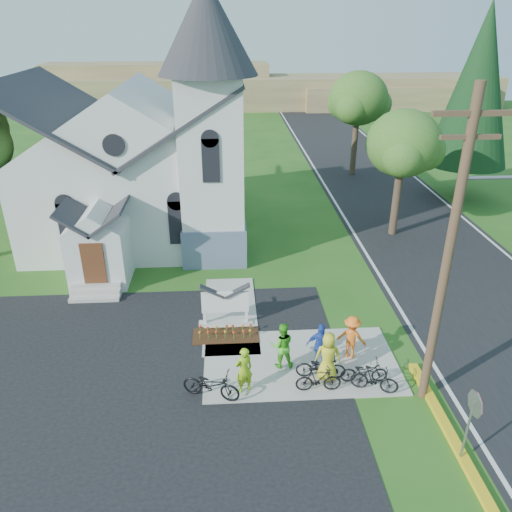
{
  "coord_description": "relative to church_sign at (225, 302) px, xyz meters",
  "views": [
    {
      "loc": [
        -1.03,
        -14.05,
        11.45
      ],
      "look_at": [
        0.15,
        5.0,
        2.19
      ],
      "focal_mm": 35.0,
      "sensor_mm": 36.0,
      "label": 1
    }
  ],
  "objects": [
    {
      "name": "church",
      "position": [
        -4.28,
        9.28,
        4.22
      ],
      "size": [
        12.35,
        12.0,
        13.0
      ],
      "color": "silver",
      "rests_on": "ground"
    },
    {
      "name": "utility_pole",
      "position": [
        6.56,
        -4.7,
        4.38
      ],
      "size": [
        3.45,
        0.28,
        10.0
      ],
      "color": "#4D3526",
      "rests_on": "ground"
    },
    {
      "name": "bike_0",
      "position": [
        -0.5,
        -4.38,
        -0.46
      ],
      "size": [
        2.08,
        1.28,
        1.03
      ],
      "primitive_type": "imported",
      "rotation": [
        0.0,
        0.0,
        1.24
      ],
      "color": "black",
      "rests_on": "sidewalk"
    },
    {
      "name": "conifer",
      "position": [
        16.2,
        14.8,
        6.36
      ],
      "size": [
        5.2,
        5.2,
        12.4
      ],
      "color": "#38261E",
      "rests_on": "ground"
    },
    {
      "name": "flower_bed",
      "position": [
        0.0,
        -0.9,
        -0.99
      ],
      "size": [
        2.6,
        1.1,
        0.07
      ],
      "primitive_type": "cube",
      "color": "#351E0E",
      "rests_on": "ground"
    },
    {
      "name": "cyclist_4",
      "position": [
        3.47,
        -3.67,
        -0.06
      ],
      "size": [
        0.99,
        0.74,
        1.83
      ],
      "primitive_type": "imported",
      "rotation": [
        0.0,
        0.0,
        2.96
      ],
      "color": "gold",
      "rests_on": "sidewalk"
    },
    {
      "name": "cyclist_0",
      "position": [
        0.59,
        -4.11,
        -0.12
      ],
      "size": [
        0.74,
        0.64,
        1.72
      ],
      "primitive_type": "imported",
      "rotation": [
        0.0,
        0.0,
        3.57
      ],
      "color": "#8CBC16",
      "rests_on": "sidewalk"
    },
    {
      "name": "distant_hills",
      "position": [
        4.56,
        53.13,
        1.15
      ],
      "size": [
        61.0,
        10.0,
        5.6
      ],
      "color": "brown",
      "rests_on": "ground"
    },
    {
      "name": "bike_1",
      "position": [
        3.06,
        -4.28,
        -0.52
      ],
      "size": [
        1.54,
        0.48,
        0.92
      ],
      "primitive_type": "imported",
      "rotation": [
        0.0,
        0.0,
        1.54
      ],
      "color": "black",
      "rests_on": "sidewalk"
    },
    {
      "name": "sidewalk",
      "position": [
        2.7,
        -2.7,
        -1.0
      ],
      "size": [
        7.0,
        4.0,
        0.05
      ],
      "primitive_type": "cube",
      "color": "#ACA79C",
      "rests_on": "ground"
    },
    {
      "name": "ground",
      "position": [
        1.2,
        -3.2,
        -1.03
      ],
      "size": [
        120.0,
        120.0,
        0.0
      ],
      "primitive_type": "plane",
      "color": "#265718",
      "rests_on": "ground"
    },
    {
      "name": "tree_road_mid",
      "position": [
        10.2,
        20.8,
        4.75
      ],
      "size": [
        4.4,
        4.4,
        7.8
      ],
      "color": "#38261E",
      "rests_on": "ground"
    },
    {
      "name": "parking_lot",
      "position": [
        -5.8,
        -5.2,
        -1.02
      ],
      "size": [
        20.0,
        16.0,
        0.02
      ],
      "primitive_type": "cube",
      "color": "black",
      "rests_on": "ground"
    },
    {
      "name": "stop_sign",
      "position": [
        6.63,
        -7.4,
        0.75
      ],
      "size": [
        0.11,
        0.76,
        2.48
      ],
      "color": "gray",
      "rests_on": "ground"
    },
    {
      "name": "bike_3",
      "position": [
        4.92,
        -4.4,
        -0.5
      ],
      "size": [
        1.65,
        0.96,
        0.96
      ],
      "primitive_type": "imported",
      "rotation": [
        0.0,
        0.0,
        1.23
      ],
      "color": "black",
      "rests_on": "sidewalk"
    },
    {
      "name": "bike_4",
      "position": [
        4.7,
        -3.91,
        -0.55
      ],
      "size": [
        1.64,
        0.64,
        0.85
      ],
      "primitive_type": "imported",
      "rotation": [
        0.0,
        0.0,
        1.52
      ],
      "color": "black",
      "rests_on": "sidewalk"
    },
    {
      "name": "cyclist_3",
      "position": [
        4.58,
        -2.47,
        -0.14
      ],
      "size": [
        1.25,
        1.02,
        1.68
      ],
      "primitive_type": "imported",
      "rotation": [
        0.0,
        0.0,
        2.71
      ],
      "color": "orange",
      "rests_on": "sidewalk"
    },
    {
      "name": "cyclist_2",
      "position": [
        3.35,
        -2.99,
        -0.1
      ],
      "size": [
        1.1,
        0.7,
        1.75
      ],
      "primitive_type": "imported",
      "rotation": [
        0.0,
        0.0,
        2.86
      ],
      "color": "#2347B3",
      "rests_on": "sidewalk"
    },
    {
      "name": "cyclist_1",
      "position": [
        1.98,
        -2.88,
        -0.1
      ],
      "size": [
        0.86,
        0.67,
        1.76
      ],
      "primitive_type": "imported",
      "rotation": [
        0.0,
        0.0,
        3.14
      ],
      "color": "green",
      "rests_on": "sidewalk"
    },
    {
      "name": "tree_road_near",
      "position": [
        9.7,
        8.8,
        4.18
      ],
      "size": [
        4.0,
        4.0,
        7.05
      ],
      "color": "#38261E",
      "rests_on": "ground"
    },
    {
      "name": "bike_2",
      "position": [
        3.26,
        -3.6,
        -0.53
      ],
      "size": [
        1.78,
        0.81,
        0.9
      ],
      "primitive_type": "imported",
      "rotation": [
        0.0,
        0.0,
        1.44
      ],
      "color": "black",
      "rests_on": "sidewalk"
    },
    {
      "name": "church_sign",
      "position": [
        0.0,
        0.0,
        0.0
      ],
      "size": [
        2.2,
        0.4,
        1.7
      ],
      "color": "#ACA79C",
      "rests_on": "ground"
    },
    {
      "name": "road",
      "position": [
        11.2,
        11.8,
        -1.02
      ],
      "size": [
        8.0,
        90.0,
        0.02
      ],
      "primitive_type": "cube",
      "color": "black",
      "rests_on": "ground"
    }
  ]
}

